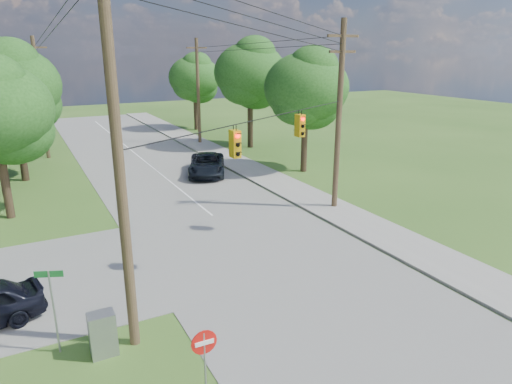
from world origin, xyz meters
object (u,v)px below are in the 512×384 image
pole_ne (339,115)px  do_not_enter_sign (204,349)px  pole_sw (118,150)px  pole_north_e (198,91)px  car_main_north (207,164)px  pole_north_w (40,97)px  control_cabinet (103,334)px

pole_ne → do_not_enter_sign: (-12.40, -10.92, -3.93)m
pole_ne → do_not_enter_sign: size_ratio=5.02×
do_not_enter_sign → pole_ne: bearing=42.9°
pole_sw → pole_north_e: bearing=65.5°
pole_north_e → car_main_north: pole_north_e is taller
pole_north_e → car_main_north: size_ratio=1.82×
pole_north_w → car_main_north: size_ratio=1.82×
pole_ne → car_main_north: bearing=110.2°
pole_sw → pole_north_w: (-0.40, 29.60, -1.10)m
pole_north_e → do_not_enter_sign: (-12.40, -32.92, -3.59)m
pole_north_w → pole_north_e: bearing=0.0°
pole_ne → control_cabinet: 17.08m
car_main_north → control_cabinet: size_ratio=3.93×
control_cabinet → pole_north_e: bearing=63.9°
pole_sw → pole_north_w: 29.62m
pole_ne → pole_north_e: 22.00m
pole_north_e → pole_north_w: bearing=180.0°
pole_sw → pole_ne: pole_sw is taller
pole_sw → car_main_north: 21.17m
pole_north_e → car_main_north: bearing=-108.4°
pole_north_w → control_cabinet: bearing=-91.1°
car_main_north → control_cabinet: 21.05m
pole_ne → control_cabinet: (-14.46, -7.74, -4.77)m
pole_ne → control_cabinet: bearing=-151.8°
pole_north_e → control_cabinet: (-14.46, -29.74, -4.43)m
pole_ne → car_main_north: (-3.85, 10.44, -4.67)m
pole_north_e → pole_north_w: (-13.90, 0.00, 0.00)m
pole_sw → control_cabinet: 5.61m
pole_north_w → do_not_enter_sign: pole_north_w is taller
do_not_enter_sign → pole_sw: bearing=109.9°
pole_sw → pole_north_e: size_ratio=1.20×
control_cabinet → do_not_enter_sign: bearing=-57.2°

